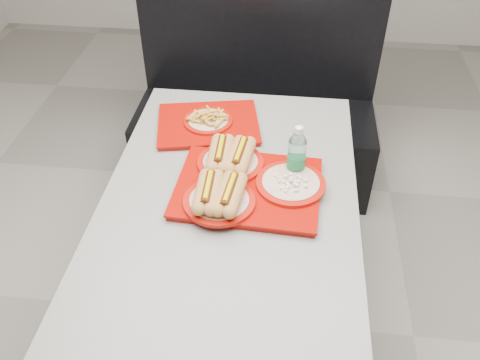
# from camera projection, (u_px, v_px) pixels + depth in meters

# --- Properties ---
(ground) EXTENTS (6.00, 6.00, 0.00)m
(ground) POSITION_uv_depth(u_px,v_px,m) (232.00, 318.00, 2.29)
(ground) COLOR gray
(ground) RESTS_ON ground
(diner_table) EXTENTS (0.92, 1.42, 0.75)m
(diner_table) POSITION_uv_depth(u_px,v_px,m) (231.00, 227.00, 1.91)
(diner_table) COLOR black
(diner_table) RESTS_ON ground
(booth_bench) EXTENTS (1.30, 0.57, 1.35)m
(booth_bench) POSITION_uv_depth(u_px,v_px,m) (256.00, 112.00, 2.86)
(booth_bench) COLOR black
(booth_bench) RESTS_ON ground
(tray_near) EXTENTS (0.54, 0.46, 0.11)m
(tray_near) POSITION_uv_depth(u_px,v_px,m) (242.00, 181.00, 1.80)
(tray_near) COLOR #920B03
(tray_near) RESTS_ON diner_table
(tray_far) EXTENTS (0.47, 0.40, 0.08)m
(tray_far) POSITION_uv_depth(u_px,v_px,m) (208.00, 122.00, 2.12)
(tray_far) COLOR #920B03
(tray_far) RESTS_ON diner_table
(water_bottle) EXTENTS (0.07, 0.07, 0.22)m
(water_bottle) POSITION_uv_depth(u_px,v_px,m) (297.00, 156.00, 1.82)
(water_bottle) COLOR silver
(water_bottle) RESTS_ON diner_table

